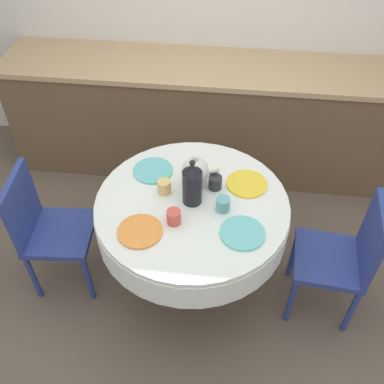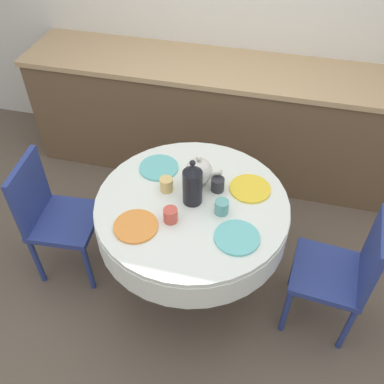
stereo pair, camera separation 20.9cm
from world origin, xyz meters
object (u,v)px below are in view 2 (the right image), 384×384
object	(u,v)px
teapot	(199,171)
chair_right	(52,213)
chair_left	(343,270)
coffee_carafe	(192,184)

from	to	relation	value
teapot	chair_right	bearing A→B (deg)	-165.38
chair_right	chair_left	bearing A→B (deg)	85.19
chair_right	teapot	bearing A→B (deg)	100.12
chair_left	coffee_carafe	bearing A→B (deg)	89.30
chair_right	teapot	xyz separation A→B (m)	(0.90, 0.23, 0.34)
coffee_carafe	chair_right	bearing A→B (deg)	-174.78
chair_left	teapot	distance (m)	0.99
chair_right	teapot	world-z (taller)	teapot
coffee_carafe	chair_left	bearing A→B (deg)	-5.82
chair_right	teapot	distance (m)	0.99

